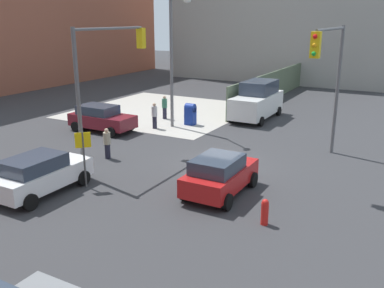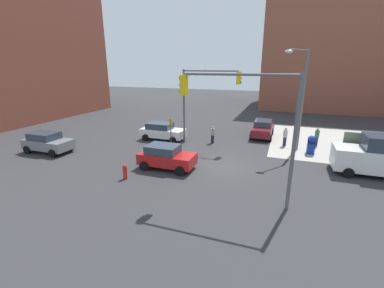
# 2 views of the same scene
# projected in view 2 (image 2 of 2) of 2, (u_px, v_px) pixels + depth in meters

# --- Properties ---
(ground_plane) EXTENTS (120.00, 120.00, 0.00)m
(ground_plane) POSITION_uv_depth(u_px,v_px,m) (220.00, 165.00, 18.17)
(ground_plane) COLOR #333335
(sidewalk_corner) EXTENTS (12.00, 12.00, 0.01)m
(sidewalk_corner) POSITION_uv_depth(u_px,v_px,m) (340.00, 144.00, 23.32)
(sidewalk_corner) COLOR #ADA89E
(sidewalk_corner) RESTS_ON ground
(building_warehouse_north) EXTENTS (32.00, 18.00, 17.19)m
(building_warehouse_north) POSITION_uv_depth(u_px,v_px,m) (370.00, 54.00, 41.04)
(building_warehouse_north) COLOR #93513D
(building_warehouse_north) RESTS_ON ground
(traffic_signal_nw_corner) EXTENTS (5.09, 0.36, 6.50)m
(traffic_signal_nw_corner) POSITION_uv_depth(u_px,v_px,m) (205.00, 93.00, 21.73)
(traffic_signal_nw_corner) COLOR #59595B
(traffic_signal_nw_corner) RESTS_ON ground
(traffic_signal_se_corner) EXTENTS (5.75, 0.36, 6.50)m
(traffic_signal_se_corner) POSITION_uv_depth(u_px,v_px,m) (247.00, 113.00, 12.03)
(traffic_signal_se_corner) COLOR #59595B
(traffic_signal_se_corner) RESTS_ON ground
(street_lamp_corner) EXTENTS (1.77, 2.24, 8.00)m
(street_lamp_corner) POSITION_uv_depth(u_px,v_px,m) (301.00, 93.00, 20.12)
(street_lamp_corner) COLOR slate
(street_lamp_corner) RESTS_ON ground
(warning_sign_two_way) EXTENTS (0.48, 0.48, 2.40)m
(warning_sign_two_way) POSITION_uv_depth(u_px,v_px,m) (171.00, 127.00, 22.66)
(warning_sign_two_way) COLOR #4C4C4C
(warning_sign_two_way) RESTS_ON ground
(mailbox_blue) EXTENTS (0.56, 0.64, 1.43)m
(mailbox_blue) POSITION_uv_depth(u_px,v_px,m) (311.00, 145.00, 20.42)
(mailbox_blue) COLOR navy
(mailbox_blue) RESTS_ON ground
(fire_hydrant) EXTENTS (0.26, 0.26, 0.94)m
(fire_hydrant) POSITION_uv_depth(u_px,v_px,m) (125.00, 172.00, 15.89)
(fire_hydrant) COLOR red
(fire_hydrant) RESTS_ON ground
(hatchback_white) EXTENTS (4.15, 2.02, 1.62)m
(hatchback_white) POSITION_uv_depth(u_px,v_px,m) (162.00, 131.00, 24.35)
(hatchback_white) COLOR white
(hatchback_white) RESTS_ON ground
(hatchback_red) EXTENTS (3.81, 2.02, 1.62)m
(hatchback_red) POSITION_uv_depth(u_px,v_px,m) (166.00, 156.00, 17.50)
(hatchback_red) COLOR #B21919
(hatchback_red) RESTS_ON ground
(coupe_maroon) EXTENTS (2.02, 4.14, 1.62)m
(coupe_maroon) POSITION_uv_depth(u_px,v_px,m) (263.00, 128.00, 25.39)
(coupe_maroon) COLOR maroon
(coupe_maroon) RESTS_ON ground
(hatchback_gray) EXTENTS (3.91, 2.02, 1.62)m
(hatchback_gray) POSITION_uv_depth(u_px,v_px,m) (47.00, 142.00, 20.82)
(hatchback_gray) COLOR slate
(hatchback_gray) RESTS_ON ground
(van_white_delivery) EXTENTS (5.40, 2.32, 2.62)m
(van_white_delivery) POSITION_uv_depth(u_px,v_px,m) (383.00, 157.00, 16.13)
(van_white_delivery) COLOR white
(van_white_delivery) RESTS_ON ground
(pedestrian_crossing) EXTENTS (0.36, 0.36, 1.57)m
(pedestrian_crossing) POSITION_uv_depth(u_px,v_px,m) (213.00, 134.00, 23.27)
(pedestrian_crossing) COLOR #9E937A
(pedestrian_crossing) RESTS_ON ground
(pedestrian_waiting) EXTENTS (0.36, 0.36, 1.64)m
(pedestrian_waiting) POSITION_uv_depth(u_px,v_px,m) (317.00, 137.00, 22.36)
(pedestrian_waiting) COLOR #2D664C
(pedestrian_waiting) RESTS_ON ground
(pedestrian_walking_north) EXTENTS (0.36, 0.36, 1.66)m
(pedestrian_walking_north) POSITION_uv_depth(u_px,v_px,m) (285.00, 136.00, 22.39)
(pedestrian_walking_north) COLOR #B2B2B7
(pedestrian_walking_north) RESTS_ON ground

